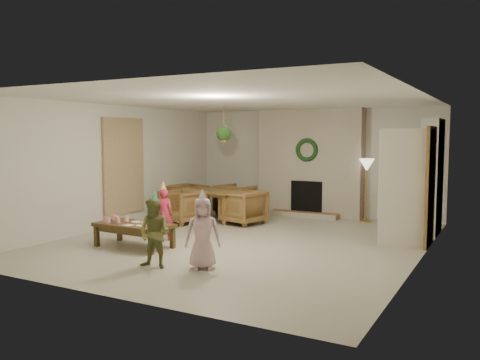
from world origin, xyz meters
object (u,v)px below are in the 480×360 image
Objects in this scene: dining_table at (211,204)px; child_red at (164,214)px; child_pink at (203,233)px; coffee_table_top at (134,225)px; dining_chair_far at (236,199)px; dining_chair_near at (183,206)px; dining_chair_left at (187,200)px; dining_chair_right at (243,207)px; child_plaid at (155,233)px.

child_red is (0.51, -2.41, 0.15)m from dining_table.
child_pink is at bearing -44.48° from dining_table.
dining_table reaches higher than coffee_table_top.
dining_chair_far is 0.60× the size of coffee_table_top.
dining_chair_far is (0.43, 1.58, 0.00)m from dining_chair_near.
child_red is at bearing -62.93° from dining_table.
dining_chair_far is at bearing 95.24° from coffee_table_top.
dining_chair_left is 0.84× the size of child_red.
dining_chair_right is (1.77, -0.48, 0.00)m from dining_chair_left.
dining_table is 4.28m from child_pink.
dining_table is at bearing -90.00° from dining_chair_right.
coffee_table_top is 1.86m from child_pink.
dining_chair_far is 3.89m from coffee_table_top.
dining_table is 2.34× the size of dining_chair_far.
dining_table is 2.34× the size of dining_chair_near.
child_red is at bearing 2.61° from dining_chair_right.
dining_chair_near is at bearing -51.34° from dining_chair_right.
child_plaid is (0.56, -3.70, 0.14)m from dining_chair_right.
child_red is at bearing 84.23° from coffee_table_top.
dining_chair_near is 0.80× the size of child_plaid.
coffee_table_top is (0.41, -3.10, 0.05)m from dining_table.
child_plaid reaches higher than dining_table.
dining_table is at bearing 103.45° from child_plaid.
coffee_table_top is 1.43m from child_plaid.
child_plaid is (1.54, -3.97, 0.17)m from dining_table.
dining_chair_right is at bearing 38.66° from dining_chair_near.
dining_chair_near is at bearing -135.00° from dining_chair_left.
dining_chair_near is 1.63m from dining_chair_far.
child_pink is (1.96, -4.48, 0.15)m from dining_chair_far.
dining_chair_left is 0.60× the size of coffee_table_top.
dining_chair_left is (-0.79, 0.21, 0.03)m from dining_table.
coffee_table_top is 1.31× the size of child_pink.
dining_table is at bearing -90.00° from dining_chair_left.
child_pink reaches higher than dining_chair_left.
child_pink reaches higher than dining_table.
child_pink is at bearing -127.77° from dining_chair_left.
dining_chair_far and dining_chair_left have the same top height.
child_pink reaches higher than coffee_table_top.
dining_table is 2.34× the size of dining_chair_right.
child_plaid is 0.98× the size of child_pink.
child_red is 0.93× the size of child_pink.
dining_table is 2.34× the size of dining_chair_left.
child_plaid is at bearing -53.69° from dining_table.
dining_chair_right is 0.60× the size of coffee_table_top.
coffee_table_top is (1.20, -3.31, 0.02)m from dining_chair_left.
dining_chair_right is 0.78× the size of child_pink.
dining_chair_left is at bearing 111.36° from child_plaid.
child_pink is (2.17, -3.69, 0.18)m from dining_table.
child_plaid is at bearing -135.79° from dining_chair_left.
dining_chair_left is (-0.58, 1.00, 0.00)m from dining_chair_near.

